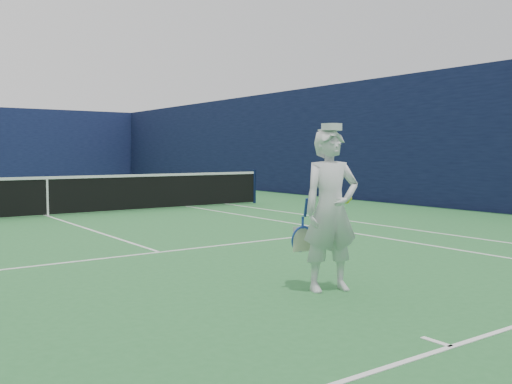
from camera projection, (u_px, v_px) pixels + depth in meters
ground at (48, 216)px, 14.38m from camera, size 80.00×80.00×0.00m
court_markings at (48, 216)px, 14.38m from camera, size 11.03×23.83×0.01m
windscreen_fence at (46, 137)px, 14.24m from camera, size 20.12×36.12×4.00m
tennis_net at (47, 194)px, 14.35m from camera, size 12.88×0.09×1.07m
tennis_player at (331, 210)px, 6.60m from camera, size 0.78×0.67×1.94m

